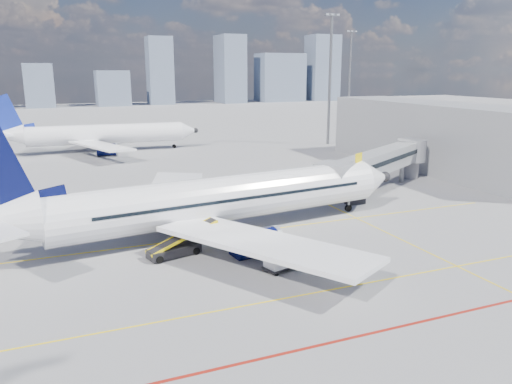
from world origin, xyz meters
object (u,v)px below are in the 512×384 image
second_aircraft (98,135)px  cargo_dolly (284,257)px  main_aircraft (209,201)px  baggage_tug (288,251)px  ramp_worker (343,262)px  belt_loader (176,248)px

second_aircraft → cargo_dolly: second_aircraft is taller
main_aircraft → baggage_tug: size_ratio=19.65×
cargo_dolly → ramp_worker: (3.81, -2.24, -0.17)m
cargo_dolly → baggage_tug: bearing=40.7°
second_aircraft → ramp_worker: (11.59, -66.00, -2.41)m
belt_loader → ramp_worker: 13.53m
cargo_dolly → belt_loader: size_ratio=0.56×
main_aircraft → second_aircraft: main_aircraft is taller
main_aircraft → baggage_tug: 9.40m
main_aircraft → ramp_worker: main_aircraft is taller
second_aircraft → cargo_dolly: size_ratio=10.52×
main_aircraft → baggage_tug: main_aircraft is taller
baggage_tug → ramp_worker: ramp_worker is taller
baggage_tug → ramp_worker: 4.84m
cargo_dolly → belt_loader: 9.16m
belt_loader → cargo_dolly: bearing=-54.3°
second_aircraft → ramp_worker: second_aircraft is taller
second_aircraft → baggage_tug: second_aircraft is taller
main_aircraft → second_aircraft: 54.07m
main_aircraft → second_aircraft: (-4.90, 53.85, 0.01)m
baggage_tug → cargo_dolly: bearing=-110.8°
main_aircraft → cargo_dolly: 10.56m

